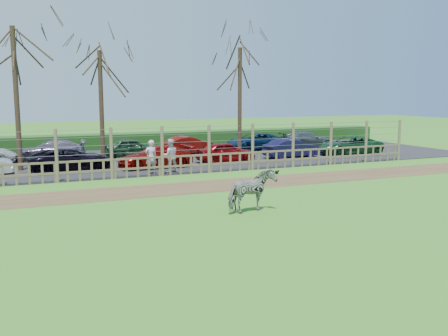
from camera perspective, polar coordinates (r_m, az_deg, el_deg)
name	(u,v)px	position (r m, az deg, el deg)	size (l,w,h in m)	color
ground	(226,210)	(17.70, 0.18, -4.82)	(120.00, 120.00, 0.00)	#54A32B
dirt_strip	(185,188)	(21.81, -4.48, -2.28)	(34.00, 2.80, 0.01)	brown
asphalt	(133,160)	(31.34, -10.31, 0.94)	(44.00, 13.00, 0.04)	#232326
hedge	(112,141)	(38.10, -12.67, 3.01)	(46.00, 2.00, 1.10)	#1E4716
fence	(162,160)	(24.99, -7.06, 0.92)	(30.16, 0.16, 2.50)	brown
tree_left	(14,63)	(28.37, -22.84, 10.97)	(4.80, 4.80, 7.88)	#3D2B1E
tree_mid	(100,79)	(29.72, -13.94, 9.79)	(4.80, 4.80, 6.83)	#3D2B1E
tree_right	(240,75)	(32.88, 1.83, 10.55)	(4.80, 4.80, 7.35)	#3D2B1E
zebra	(252,191)	(17.26, 3.18, -2.64)	(0.81, 1.77, 1.50)	gray
visitor_a	(151,157)	(25.43, -8.34, 1.25)	(0.63, 0.41, 1.72)	silver
visitor_b	(170,156)	(25.83, -6.17, 1.40)	(0.84, 0.65, 1.72)	silver
crow	(277,172)	(25.62, 6.05, -0.47)	(0.25, 0.18, 0.20)	black
car_2	(71,159)	(27.41, -17.05, 0.94)	(1.99, 4.32, 1.20)	black
car_3	(156,157)	(27.62, -7.83, 1.29)	(1.68, 4.13, 1.20)	maroon
car_4	(226,152)	(29.54, 0.21, 1.84)	(1.42, 3.52, 1.20)	maroon
car_5	(292,148)	(31.84, 7.74, 2.24)	(1.27, 3.64, 1.20)	#1A1744
car_6	(350,146)	(34.28, 14.16, 2.51)	(1.99, 4.32, 1.20)	#184925
car_9	(51,150)	(32.24, -19.19, 1.92)	(1.68, 4.13, 1.20)	#5F5369
car_10	(133,148)	(32.40, -10.38, 2.29)	(1.42, 3.52, 1.20)	#244728
car_11	(189,145)	(33.48, -4.08, 2.61)	(1.27, 3.64, 1.20)	maroon
car_12	(255,141)	(36.12, 3.52, 3.05)	(1.99, 4.32, 1.20)	#0D2349
car_13	(307,140)	(37.87, 9.44, 3.20)	(1.68, 4.13, 1.20)	#50585A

